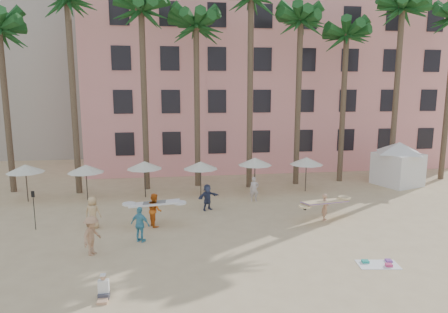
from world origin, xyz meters
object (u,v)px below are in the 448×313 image
at_px(pink_hotel, 265,85).
at_px(carrier_yellow, 325,205).
at_px(carrier_white, 155,209).
at_px(cabana, 398,160).

bearing_deg(pink_hotel, carrier_yellow, -93.21).
height_order(carrier_yellow, carrier_white, carrier_white).
height_order(cabana, carrier_white, cabana).
bearing_deg(carrier_yellow, cabana, 39.53).
bearing_deg(pink_hotel, carrier_white, -119.53).
xyz_separation_m(pink_hotel, cabana, (8.01, -12.49, -5.93)).
xyz_separation_m(pink_hotel, carrier_white, (-11.12, -19.63, -7.00)).
xyz_separation_m(pink_hotel, carrier_yellow, (-1.12, -20.03, -7.06)).
height_order(pink_hotel, carrier_yellow, pink_hotel).
bearing_deg(carrier_yellow, carrier_white, 177.74).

